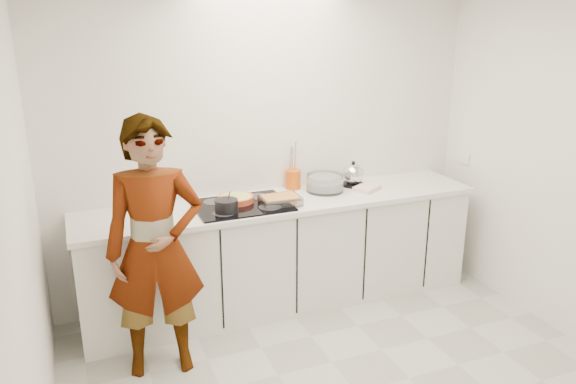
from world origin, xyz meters
name	(u,v)px	position (x,y,z in m)	size (l,w,h in m)	color
wall_back	(269,144)	(0.00, 1.60, 1.30)	(3.60, 0.00, 2.60)	white
wall_left	(20,248)	(-1.80, 0.00, 1.30)	(0.00, 3.20, 2.60)	white
base_cabinets	(283,255)	(0.00, 1.28, 0.43)	(3.20, 0.58, 0.87)	white
countertop	(283,202)	(0.00, 1.28, 0.89)	(3.24, 0.64, 0.04)	white
hob	(242,205)	(-0.35, 1.26, 0.92)	(0.72, 0.54, 0.01)	black
tart_dish	(236,198)	(-0.37, 1.34, 0.95)	(0.30, 0.30, 0.05)	#BC4626
saucepan	(226,206)	(-0.50, 1.14, 0.97)	(0.19, 0.19, 0.16)	black
baking_dish	(280,199)	(-0.07, 1.17, 0.96)	(0.31, 0.23, 0.06)	silver
mixing_bowl	(325,184)	(0.41, 1.36, 0.98)	(0.35, 0.35, 0.14)	silver
tea_towel	(367,188)	(0.75, 1.26, 0.93)	(0.22, 0.16, 0.04)	white
kettle	(353,175)	(0.70, 1.42, 1.00)	(0.21, 0.21, 0.22)	black
utensil_crock	(293,179)	(0.19, 1.54, 0.99)	(0.13, 0.13, 0.16)	#DC570C
cook	(155,249)	(-1.09, 0.76, 0.87)	(0.64, 0.42, 1.74)	white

